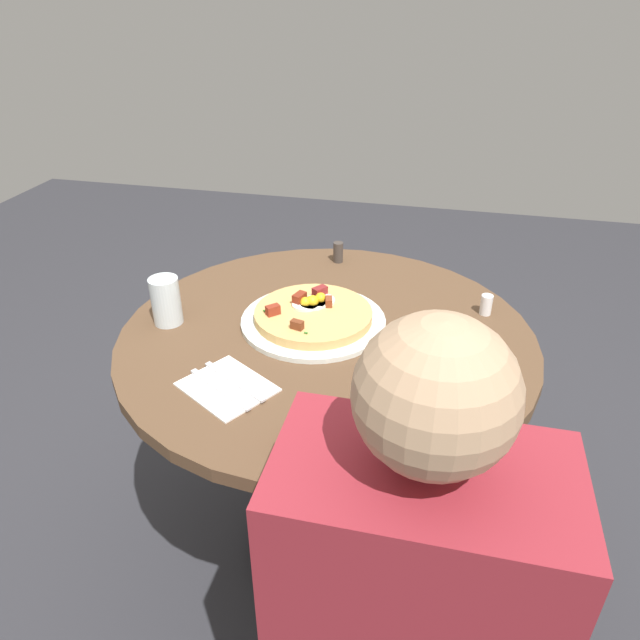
{
  "coord_description": "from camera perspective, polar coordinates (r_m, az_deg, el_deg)",
  "views": [
    {
      "loc": [
        0.24,
        -1.11,
        1.44
      ],
      "look_at": [
        -0.02,
        0.02,
        0.76
      ],
      "focal_mm": 32.6,
      "sensor_mm": 36.0,
      "label": 1
    }
  ],
  "objects": [
    {
      "name": "knife",
      "position": [
        1.16,
        -9.81,
        -6.7
      ],
      "size": [
        0.16,
        0.1,
        0.0
      ],
      "primitive_type": "cube",
      "rotation": [
        0.0,
        0.0,
        2.6
      ],
      "color": "silver",
      "rests_on": "napkin"
    },
    {
      "name": "napkin",
      "position": [
        1.17,
        -9.09,
        -6.51
      ],
      "size": [
        0.22,
        0.21,
        0.0
      ],
      "primitive_type": "cube",
      "rotation": [
        0.0,
        0.0,
        2.6
      ],
      "color": "white",
      "rests_on": "dining_table"
    },
    {
      "name": "pizza_plate",
      "position": [
        1.37,
        -0.66,
        -0.09
      ],
      "size": [
        0.34,
        0.34,
        0.01
      ],
      "primitive_type": "cylinder",
      "color": "silver",
      "rests_on": "dining_table"
    },
    {
      "name": "dining_table",
      "position": [
        1.43,
        0.63,
        -7.1
      ],
      "size": [
        0.95,
        0.95,
        0.74
      ],
      "color": "brown",
      "rests_on": "ground_plane"
    },
    {
      "name": "bread_plate",
      "position": [
        1.31,
        11.67,
        -2.42
      ],
      "size": [
        0.16,
        0.16,
        0.01
      ],
      "primitive_type": "cylinder",
      "color": "white",
      "rests_on": "dining_table"
    },
    {
      "name": "fork",
      "position": [
        1.18,
        -8.42,
        -5.97
      ],
      "size": [
        0.16,
        0.1,
        0.0
      ],
      "primitive_type": "cube",
      "rotation": [
        0.0,
        0.0,
        2.6
      ],
      "color": "silver",
      "rests_on": "napkin"
    },
    {
      "name": "ground_plane",
      "position": [
        1.83,
        0.53,
        -21.12
      ],
      "size": [
        6.0,
        6.0,
        0.0
      ],
      "primitive_type": "plane",
      "color": "#2D2D33"
    },
    {
      "name": "pepper_shaker",
      "position": [
        1.66,
        1.79,
        6.67
      ],
      "size": [
        0.03,
        0.03,
        0.06
      ],
      "primitive_type": "cylinder",
      "color": "#3F3833",
      "rests_on": "dining_table"
    },
    {
      "name": "breakfast_pizza",
      "position": [
        1.36,
        -0.7,
        0.67
      ],
      "size": [
        0.28,
        0.28,
        0.05
      ],
      "color": "tan",
      "rests_on": "pizza_plate"
    },
    {
      "name": "salt_shaker",
      "position": [
        1.45,
        16.0,
        1.45
      ],
      "size": [
        0.03,
        0.03,
        0.05
      ],
      "primitive_type": "cylinder",
      "color": "white",
      "rests_on": "dining_table"
    },
    {
      "name": "water_glass",
      "position": [
        1.39,
        -14.88,
        1.83
      ],
      "size": [
        0.07,
        0.07,
        0.11
      ],
      "primitive_type": "cylinder",
      "color": "silver",
      "rests_on": "dining_table"
    }
  ]
}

